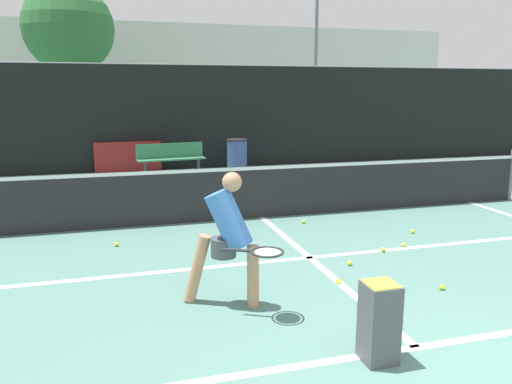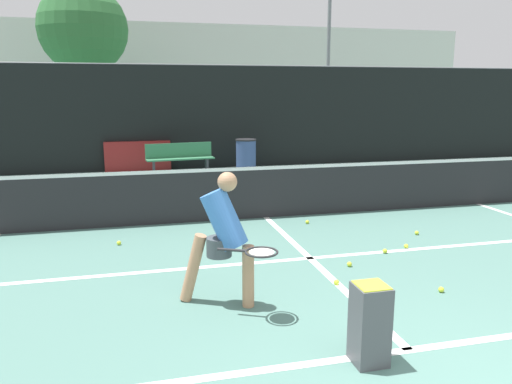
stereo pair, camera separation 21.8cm
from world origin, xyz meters
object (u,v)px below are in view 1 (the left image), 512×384
Objects in this scene: ball_hopper at (379,320)px; trash_bin at (237,155)px; player_practicing at (228,234)px; courtside_bench at (171,158)px; parked_car at (126,143)px.

trash_bin is (1.28, 10.31, 0.09)m from ball_hopper.
player_practicing reaches higher than trash_bin.
trash_bin is (1.90, 0.12, -0.01)m from courtside_bench.
courtside_bench is (0.37, 8.72, -0.32)m from player_practicing.
ball_hopper is at bearing -97.09° from trash_bin.
ball_hopper is 0.77× the size of trash_bin.
ball_hopper is at bearing -82.59° from parked_car.
parked_car reaches higher than ball_hopper.
ball_hopper is (0.98, -1.47, -0.43)m from player_practicing.
courtside_bench is 1.90m from trash_bin.
ball_hopper is 0.38× the size of courtside_bench.
player_practicing is 2.07× the size of ball_hopper.
player_practicing is 1.60× the size of trash_bin.
player_practicing is 11.76m from parked_car.
trash_bin reaches higher than courtside_bench.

